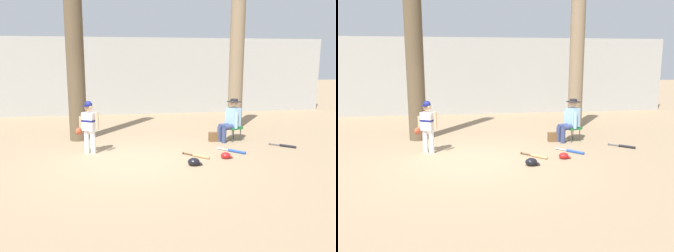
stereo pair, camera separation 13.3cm
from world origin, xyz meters
TOP-DOWN VIEW (x-y plane):
  - ground_plane at (0.00, 0.00)m, footprint 60.00×60.00m
  - concrete_back_wall at (0.00, 7.33)m, footprint 18.00×0.36m
  - tree_near_player at (-1.41, 2.51)m, footprint 0.66×0.66m
  - tree_behind_spectator at (3.69, 3.58)m, footprint 0.70×0.70m
  - young_ballplayer at (-1.03, 0.93)m, footprint 0.61×0.36m
  - folding_stool at (2.95, 1.66)m, footprint 0.51×0.51m
  - seated_spectator at (2.85, 1.63)m, footprint 0.68×0.54m
  - handbag_beside_stool at (2.42, 1.67)m, footprint 0.34×0.19m
  - bat_black_composite at (4.07, 0.71)m, footprint 0.56×0.54m
  - bat_blue_youth at (2.54, 0.41)m, footprint 0.58×0.65m
  - bat_wood_tan at (1.55, 0.12)m, footprint 0.56×0.59m
  - batting_helmet_red at (2.15, -0.07)m, footprint 0.27×0.21m
  - batting_helmet_black at (1.28, -0.48)m, footprint 0.31×0.24m

SIDE VIEW (x-z plane):
  - ground_plane at x=0.00m, z-range 0.00..0.00m
  - bat_black_composite at x=4.07m, z-range 0.00..0.07m
  - bat_blue_youth at x=2.54m, z-range 0.00..0.07m
  - bat_wood_tan at x=1.55m, z-range 0.00..0.07m
  - batting_helmet_red at x=2.15m, z-range -0.01..0.15m
  - batting_helmet_black at x=1.28m, z-range -0.01..0.17m
  - handbag_beside_stool at x=2.42m, z-range 0.00..0.26m
  - folding_stool at x=2.95m, z-range 0.16..0.57m
  - seated_spectator at x=2.85m, z-range 0.04..1.24m
  - young_ballplayer at x=-1.03m, z-range 0.09..1.40m
  - concrete_back_wall at x=0.00m, z-range 0.00..3.20m
  - tree_behind_spectator at x=3.69m, z-range -0.34..4.01m
  - tree_near_player at x=-1.41m, z-range -0.32..5.94m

